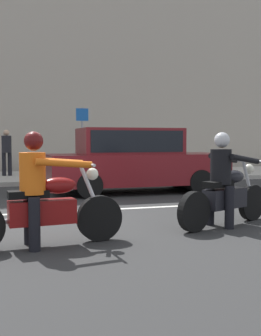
{
  "coord_description": "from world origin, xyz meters",
  "views": [
    {
      "loc": [
        -0.39,
        -7.33,
        1.42
      ],
      "look_at": [
        1.63,
        -0.61,
        0.95
      ],
      "focal_mm": 44.9,
      "sensor_mm": 36.0,
      "label": 1
    }
  ],
  "objects_px": {
    "parked_sedan_maroon": "(134,160)",
    "motorcycle_with_rider_orange_stripe": "(41,199)",
    "motorcycle_with_rider_black_leather": "(225,188)",
    "pedestrian_bystander": "(7,149)",
    "street_sign_post": "(82,134)"
  },
  "relations": [
    {
      "from": "motorcycle_with_rider_orange_stripe",
      "to": "street_sign_post",
      "type": "height_order",
      "value": "street_sign_post"
    },
    {
      "from": "motorcycle_with_rider_orange_stripe",
      "to": "street_sign_post",
      "type": "bearing_deg",
      "value": 76.52
    },
    {
      "from": "motorcycle_with_rider_black_leather",
      "to": "parked_sedan_maroon",
      "type": "relative_size",
      "value": 0.43
    },
    {
      "from": "motorcycle_with_rider_black_leather",
      "to": "pedestrian_bystander",
      "type": "height_order",
      "value": "pedestrian_bystander"
    },
    {
      "from": "motorcycle_with_rider_orange_stripe",
      "to": "parked_sedan_maroon",
      "type": "xyz_separation_m",
      "value": [
        2.87,
        5.12,
        0.26
      ]
    },
    {
      "from": "motorcycle_with_rider_orange_stripe",
      "to": "street_sign_post",
      "type": "distance_m",
      "value": 9.56
    },
    {
      "from": "motorcycle_with_rider_orange_stripe",
      "to": "pedestrian_bystander",
      "type": "xyz_separation_m",
      "value": [
        -0.38,
        9.92,
        0.46
      ]
    },
    {
      "from": "motorcycle_with_rider_orange_stripe",
      "to": "parked_sedan_maroon",
      "type": "distance_m",
      "value": 5.88
    },
    {
      "from": "parked_sedan_maroon",
      "to": "motorcycle_with_rider_orange_stripe",
      "type": "bearing_deg",
      "value": -119.31
    },
    {
      "from": "parked_sedan_maroon",
      "to": "pedestrian_bystander",
      "type": "xyz_separation_m",
      "value": [
        -3.25,
        4.81,
        0.2
      ]
    },
    {
      "from": "motorcycle_with_rider_black_leather",
      "to": "parked_sedan_maroon",
      "type": "xyz_separation_m",
      "value": [
        -0.13,
        4.62,
        0.25
      ]
    },
    {
      "from": "motorcycle_with_rider_black_leather",
      "to": "pedestrian_bystander",
      "type": "distance_m",
      "value": 10.02
    },
    {
      "from": "parked_sedan_maroon",
      "to": "pedestrian_bystander",
      "type": "bearing_deg",
      "value": 124.11
    },
    {
      "from": "parked_sedan_maroon",
      "to": "pedestrian_bystander",
      "type": "relative_size",
      "value": 2.9
    },
    {
      "from": "parked_sedan_maroon",
      "to": "street_sign_post",
      "type": "xyz_separation_m",
      "value": [
        -0.66,
        4.13,
        0.73
      ]
    }
  ]
}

